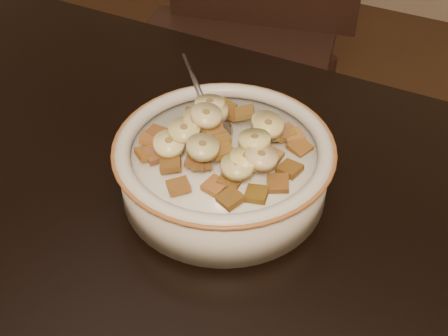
% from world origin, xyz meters
% --- Properties ---
extents(chair, '(0.56, 0.56, 1.05)m').
position_xyz_m(chair, '(-0.15, 0.77, 0.53)').
color(chair, black).
rests_on(chair, floor).
extents(cereal_bowl, '(0.21, 0.21, 0.05)m').
position_xyz_m(cereal_bowl, '(0.16, 0.17, 0.78)').
color(cereal_bowl, silver).
rests_on(cereal_bowl, table).
extents(milk, '(0.18, 0.18, 0.00)m').
position_xyz_m(milk, '(0.16, 0.17, 0.80)').
color(milk, silver).
rests_on(milk, cereal_bowl).
extents(spoon, '(0.06, 0.06, 0.01)m').
position_xyz_m(spoon, '(0.14, 0.20, 0.81)').
color(spoon, '#9B9DA8').
rests_on(spoon, cereal_bowl).
extents(cereal_square_0, '(0.03, 0.03, 0.01)m').
position_xyz_m(cereal_square_0, '(0.11, 0.20, 0.81)').
color(cereal_square_0, brown).
rests_on(cereal_square_0, milk).
extents(cereal_square_1, '(0.02, 0.02, 0.01)m').
position_xyz_m(cereal_square_1, '(0.22, 0.13, 0.81)').
color(cereal_square_1, brown).
rests_on(cereal_square_1, milk).
extents(cereal_square_2, '(0.03, 0.03, 0.01)m').
position_xyz_m(cereal_square_2, '(0.10, 0.13, 0.81)').
color(cereal_square_2, '#96591F').
rests_on(cereal_square_2, milk).
extents(cereal_square_3, '(0.02, 0.02, 0.01)m').
position_xyz_m(cereal_square_3, '(0.09, 0.16, 0.81)').
color(cereal_square_3, brown).
rests_on(cereal_square_3, milk).
extents(cereal_square_4, '(0.03, 0.03, 0.01)m').
position_xyz_m(cereal_square_4, '(0.23, 0.15, 0.81)').
color(cereal_square_4, brown).
rests_on(cereal_square_4, milk).
extents(cereal_square_5, '(0.03, 0.03, 0.01)m').
position_xyz_m(cereal_square_5, '(0.16, 0.17, 0.82)').
color(cereal_square_5, olive).
rests_on(cereal_square_5, milk).
extents(cereal_square_6, '(0.03, 0.03, 0.01)m').
position_xyz_m(cereal_square_6, '(0.21, 0.22, 0.81)').
color(cereal_square_6, '#8B621B').
rests_on(cereal_square_6, milk).
extents(cereal_square_7, '(0.03, 0.03, 0.01)m').
position_xyz_m(cereal_square_7, '(0.15, 0.18, 0.82)').
color(cereal_square_7, '#9C6627').
rests_on(cereal_square_7, milk).
extents(cereal_square_8, '(0.03, 0.03, 0.01)m').
position_xyz_m(cereal_square_8, '(0.20, 0.11, 0.81)').
color(cereal_square_8, brown).
rests_on(cereal_square_8, milk).
extents(cereal_square_9, '(0.03, 0.03, 0.01)m').
position_xyz_m(cereal_square_9, '(0.16, 0.14, 0.82)').
color(cereal_square_9, brown).
rests_on(cereal_square_9, milk).
extents(cereal_square_10, '(0.02, 0.02, 0.01)m').
position_xyz_m(cereal_square_10, '(0.15, 0.23, 0.81)').
color(cereal_square_10, brown).
rests_on(cereal_square_10, milk).
extents(cereal_square_11, '(0.03, 0.03, 0.01)m').
position_xyz_m(cereal_square_11, '(0.21, 0.18, 0.82)').
color(cereal_square_11, brown).
rests_on(cereal_square_11, milk).
extents(cereal_square_12, '(0.02, 0.02, 0.01)m').
position_xyz_m(cereal_square_12, '(0.16, 0.13, 0.82)').
color(cereal_square_12, '#915A2E').
rests_on(cereal_square_12, milk).
extents(cereal_square_13, '(0.03, 0.03, 0.01)m').
position_xyz_m(cereal_square_13, '(0.16, 0.23, 0.81)').
color(cereal_square_13, brown).
rests_on(cereal_square_13, milk).
extents(cereal_square_14, '(0.02, 0.02, 0.01)m').
position_xyz_m(cereal_square_14, '(0.18, 0.12, 0.81)').
color(cereal_square_14, '#97551D').
rests_on(cereal_square_14, milk).
extents(cereal_square_15, '(0.03, 0.03, 0.01)m').
position_xyz_m(cereal_square_15, '(0.12, 0.23, 0.81)').
color(cereal_square_15, '#955E2F').
rests_on(cereal_square_15, milk).
extents(cereal_square_16, '(0.03, 0.03, 0.01)m').
position_xyz_m(cereal_square_16, '(0.21, 0.22, 0.81)').
color(cereal_square_16, brown).
rests_on(cereal_square_16, milk).
extents(cereal_square_17, '(0.03, 0.03, 0.01)m').
position_xyz_m(cereal_square_17, '(0.09, 0.15, 0.81)').
color(cereal_square_17, '#9C5A2C').
rests_on(cereal_square_17, milk).
extents(cereal_square_18, '(0.02, 0.02, 0.01)m').
position_xyz_m(cereal_square_18, '(0.21, 0.22, 0.81)').
color(cereal_square_18, brown).
rests_on(cereal_square_18, milk).
extents(cereal_square_19, '(0.03, 0.03, 0.01)m').
position_xyz_m(cereal_square_19, '(0.23, 0.21, 0.81)').
color(cereal_square_19, brown).
rests_on(cereal_square_19, milk).
extents(cereal_square_20, '(0.02, 0.02, 0.01)m').
position_xyz_m(cereal_square_20, '(0.13, 0.24, 0.81)').
color(cereal_square_20, brown).
rests_on(cereal_square_20, milk).
extents(cereal_square_21, '(0.02, 0.02, 0.01)m').
position_xyz_m(cereal_square_21, '(0.19, 0.13, 0.81)').
color(cereal_square_21, brown).
rests_on(cereal_square_21, milk).
extents(cereal_square_22, '(0.02, 0.02, 0.01)m').
position_xyz_m(cereal_square_22, '(0.21, 0.18, 0.81)').
color(cereal_square_22, '#905F29').
rests_on(cereal_square_22, milk).
extents(cereal_square_23, '(0.03, 0.03, 0.01)m').
position_xyz_m(cereal_square_23, '(0.13, 0.12, 0.81)').
color(cereal_square_23, brown).
rests_on(cereal_square_23, milk).
extents(cereal_square_24, '(0.03, 0.03, 0.01)m').
position_xyz_m(cereal_square_24, '(0.15, 0.17, 0.83)').
color(cereal_square_24, brown).
rests_on(cereal_square_24, milk).
extents(cereal_square_25, '(0.03, 0.03, 0.01)m').
position_xyz_m(cereal_square_25, '(0.17, 0.15, 0.82)').
color(cereal_square_25, brown).
rests_on(cereal_square_25, milk).
extents(cereal_square_26, '(0.03, 0.03, 0.01)m').
position_xyz_m(cereal_square_26, '(0.20, 0.21, 0.81)').
color(cereal_square_26, brown).
rests_on(cereal_square_26, milk).
extents(cereal_square_27, '(0.02, 0.02, 0.01)m').
position_xyz_m(cereal_square_27, '(0.13, 0.17, 0.82)').
color(cereal_square_27, brown).
rests_on(cereal_square_27, milk).
extents(cereal_square_28, '(0.03, 0.03, 0.01)m').
position_xyz_m(cereal_square_28, '(0.22, 0.22, 0.81)').
color(cereal_square_28, '#9C6436').
rests_on(cereal_square_28, milk).
extents(cereal_square_29, '(0.03, 0.03, 0.01)m').
position_xyz_m(cereal_square_29, '(0.11, 0.13, 0.81)').
color(cereal_square_29, brown).
rests_on(cereal_square_29, milk).
extents(cereal_square_30, '(0.02, 0.02, 0.01)m').
position_xyz_m(cereal_square_30, '(0.24, 0.17, 0.81)').
color(cereal_square_30, brown).
rests_on(cereal_square_30, milk).
extents(cereal_square_31, '(0.03, 0.03, 0.01)m').
position_xyz_m(cereal_square_31, '(0.15, 0.10, 0.81)').
color(cereal_square_31, brown).
rests_on(cereal_square_31, milk).
extents(banana_slice_0, '(0.03, 0.03, 0.02)m').
position_xyz_m(banana_slice_0, '(0.12, 0.14, 0.82)').
color(banana_slice_0, '#FFF48E').
rests_on(banana_slice_0, milk).
extents(banana_slice_1, '(0.03, 0.03, 0.01)m').
position_xyz_m(banana_slice_1, '(0.13, 0.18, 0.83)').
color(banana_slice_1, '#ECD678').
rests_on(banana_slice_1, milk).
extents(banana_slice_2, '(0.04, 0.04, 0.01)m').
position_xyz_m(banana_slice_2, '(0.16, 0.14, 0.83)').
color(banana_slice_2, '#DACC87').
rests_on(banana_slice_2, milk).
extents(banana_slice_3, '(0.04, 0.04, 0.01)m').
position_xyz_m(banana_slice_3, '(0.20, 0.15, 0.82)').
color(banana_slice_3, '#F6E07F').
rests_on(banana_slice_3, milk).
extents(banana_slice_4, '(0.04, 0.04, 0.01)m').
position_xyz_m(banana_slice_4, '(0.20, 0.20, 0.83)').
color(banana_slice_4, '#E3D080').
rests_on(banana_slice_4, milk).
extents(banana_slice_5, '(0.04, 0.04, 0.01)m').
position_xyz_m(banana_slice_5, '(0.13, 0.21, 0.83)').
color(banana_slice_5, beige).
rests_on(banana_slice_5, milk).
extents(banana_slice_6, '(0.04, 0.04, 0.01)m').
position_xyz_m(banana_slice_6, '(0.14, 0.20, 0.83)').
color(banana_slice_6, '#CFBC73').
rests_on(banana_slice_6, milk).
extents(banana_slice_7, '(0.04, 0.04, 0.01)m').
position_xyz_m(banana_slice_7, '(0.20, 0.17, 0.83)').
color(banana_slice_7, '#DECE6B').
rests_on(banana_slice_7, milk).
extents(banana_slice_8, '(0.04, 0.04, 0.02)m').
position_xyz_m(banana_slice_8, '(0.21, 0.16, 0.83)').
color(banana_slice_8, '#FFE09B').
rests_on(banana_slice_8, milk).
extents(banana_slice_9, '(0.04, 0.04, 0.01)m').
position_xyz_m(banana_slice_9, '(0.19, 0.21, 0.82)').
color(banana_slice_9, '#FBF09E').
rests_on(banana_slice_9, milk).
extents(banana_slice_10, '(0.04, 0.04, 0.01)m').
position_xyz_m(banana_slice_10, '(0.13, 0.16, 0.83)').
color(banana_slice_10, '#DCD383').
rests_on(banana_slice_10, milk).
extents(banana_slice_11, '(0.04, 0.04, 0.02)m').
position_xyz_m(banana_slice_11, '(0.14, 0.18, 0.84)').
color(banana_slice_11, '#F5DA93').
rests_on(banana_slice_11, milk).
extents(banana_slice_12, '(0.04, 0.04, 0.01)m').
position_xyz_m(banana_slice_12, '(0.20, 0.14, 0.82)').
color(banana_slice_12, beige).
rests_on(banana_slice_12, milk).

